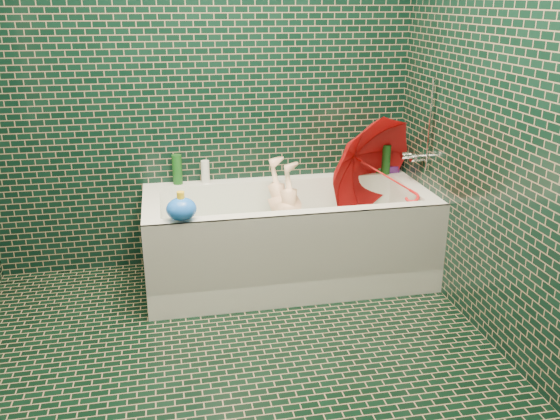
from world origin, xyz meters
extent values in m
plane|color=black|center=(0.00, 0.00, 0.00)|extent=(2.80, 2.80, 0.00)
plane|color=black|center=(0.00, 1.40, 1.25)|extent=(2.80, 0.00, 2.80)
plane|color=black|center=(0.00, -1.40, 1.25)|extent=(2.80, 0.00, 2.80)
plane|color=black|center=(1.30, 0.00, 1.25)|extent=(0.00, 2.80, 2.80)
cube|color=white|center=(0.45, 1.02, 0.07)|extent=(1.70, 0.75, 0.15)
cube|color=white|center=(0.45, 1.35, 0.35)|extent=(1.70, 0.10, 0.40)
cube|color=white|center=(0.45, 0.70, 0.35)|extent=(1.70, 0.10, 0.40)
cube|color=white|center=(1.25, 1.02, 0.35)|extent=(0.10, 0.55, 0.40)
cube|color=white|center=(-0.35, 1.02, 0.35)|extent=(0.10, 0.55, 0.40)
cube|color=white|center=(0.45, 0.66, 0.28)|extent=(1.70, 0.02, 0.55)
cube|color=#53D32A|center=(0.45, 1.02, 0.16)|extent=(1.35, 0.47, 0.01)
cube|color=silver|center=(0.45, 1.02, 0.30)|extent=(1.48, 0.53, 0.00)
cylinder|color=silver|center=(1.28, 1.02, 0.73)|extent=(0.14, 0.05, 0.05)
cylinder|color=silver|center=(1.20, 1.08, 0.73)|extent=(0.05, 0.04, 0.04)
cylinder|color=silver|center=(1.27, 0.92, 0.95)|extent=(0.01, 0.01, 0.55)
imported|color=beige|center=(0.47, 1.07, 0.31)|extent=(0.94, 0.57, 0.30)
imported|color=red|center=(1.06, 1.05, 0.62)|extent=(1.03, 1.03, 0.96)
imported|color=white|center=(1.17, 1.32, 0.55)|extent=(0.11, 0.11, 0.24)
imported|color=#4F1D6F|center=(1.23, 1.31, 0.55)|extent=(0.10, 0.10, 0.19)
imported|color=#154917|center=(1.17, 1.33, 0.55)|extent=(0.14, 0.14, 0.15)
cylinder|color=#154917|center=(1.17, 1.31, 0.65)|extent=(0.07, 0.07, 0.20)
cylinder|color=silver|center=(1.16, 1.34, 0.63)|extent=(0.05, 0.05, 0.16)
cylinder|color=#154917|center=(-0.18, 1.36, 0.64)|extent=(0.07, 0.07, 0.19)
cylinder|color=white|center=(-0.01, 1.34, 0.62)|extent=(0.06, 0.06, 0.14)
ellipsoid|color=yellow|center=(0.92, 1.34, 0.59)|extent=(0.09, 0.08, 0.07)
sphere|color=yellow|center=(0.96, 1.34, 0.63)|extent=(0.05, 0.05, 0.05)
cone|color=orange|center=(0.98, 1.34, 0.62)|extent=(0.02, 0.02, 0.02)
ellipsoid|color=blue|center=(-0.19, 0.69, 0.62)|extent=(0.17, 0.15, 0.12)
cylinder|color=yellow|center=(-0.19, 0.69, 0.69)|extent=(0.04, 0.04, 0.04)
camera|label=1|loc=(-0.26, -2.24, 1.66)|focal=38.00mm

